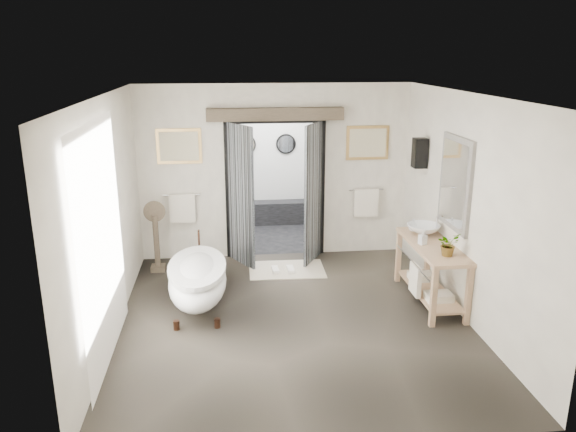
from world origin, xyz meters
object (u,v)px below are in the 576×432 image
object	(u,v)px
vanity	(430,268)
basin	(423,230)
rug	(287,270)
clawfoot_tub	(198,279)

from	to	relation	value
vanity	basin	world-z (taller)	basin
rug	basin	size ratio (longest dim) A/B	2.55
clawfoot_tub	basin	distance (m)	3.27
vanity	rug	bearing A→B (deg)	142.98
clawfoot_tub	rug	bearing A→B (deg)	42.06
clawfoot_tub	basin	world-z (taller)	basin
clawfoot_tub	vanity	xyz separation A→B (m)	(3.20, -0.17, 0.09)
clawfoot_tub	basin	bearing A→B (deg)	4.07
clawfoot_tub	rug	distance (m)	1.87
rug	basin	world-z (taller)	basin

